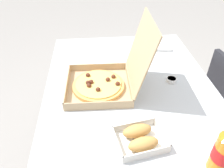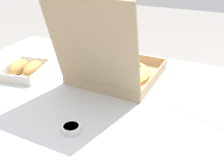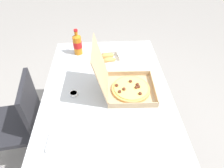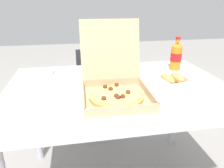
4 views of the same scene
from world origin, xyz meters
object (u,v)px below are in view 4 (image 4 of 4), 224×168
Objects in this scene: pizza_box_open at (115,87)px; dipping_sauce_cup at (102,72)px; cola_bottle at (176,56)px; bread_side_box at (172,79)px; chair at (96,84)px; paper_menu at (43,96)px; napkin_pile at (44,73)px.

dipping_sauce_cup is at bearing 93.53° from pizza_box_open.
pizza_box_open reaches higher than cola_bottle.
chair is at bearing 118.34° from bread_side_box.
dipping_sauce_cup is at bearing 63.61° from paper_menu.
cola_bottle reaches higher than chair.
pizza_box_open is at bearing -46.01° from napkin_pile.
cola_bottle reaches higher than dipping_sauce_cup.
chair is 0.52m from dipping_sauce_cup.
chair reaches higher than napkin_pile.
cola_bottle is at bearing 35.95° from pizza_box_open.
bread_side_box is 0.80m from napkin_pile.
pizza_box_open is 1.87× the size of cola_bottle.
paper_menu is at bearing -160.54° from cola_bottle.
pizza_box_open is at bearing -144.05° from cola_bottle.
pizza_box_open is 2.00× the size of paper_menu.
pizza_box_open reaches higher than chair.
cola_bottle is 0.52m from dipping_sauce_cup.
dipping_sauce_cup is at bearing 147.09° from bread_side_box.
chair is 0.84m from bread_side_box.
chair is 7.55× the size of napkin_pile.
bread_side_box reaches higher than dipping_sauce_cup.
dipping_sauce_cup reaches higher than paper_menu.
pizza_box_open is 1.97× the size of bread_side_box.
pizza_box_open is 7.49× the size of dipping_sauce_cup.
pizza_box_open reaches higher than napkin_pile.
napkin_pile is (-0.39, 0.40, -0.04)m from pizza_box_open.
bread_side_box is at bearing -118.39° from cola_bottle.
cola_bottle is (0.49, 0.36, 0.04)m from pizza_box_open.
cola_bottle is 2.04× the size of napkin_pile.
cola_bottle is 4.00× the size of dipping_sauce_cup.
paper_menu is at bearing -85.07° from napkin_pile.
napkin_pile is at bearing -133.12° from chair.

